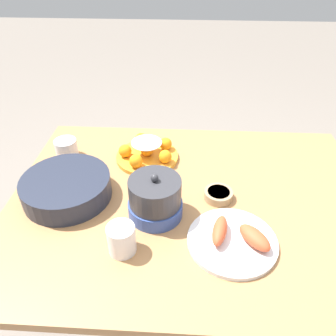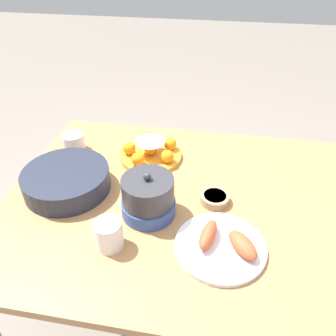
% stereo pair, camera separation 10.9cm
% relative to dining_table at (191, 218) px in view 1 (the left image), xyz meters
% --- Properties ---
extents(ground_plane, '(12.00, 12.00, 0.00)m').
position_rel_dining_table_xyz_m(ground_plane, '(0.00, 0.00, -0.63)').
color(ground_plane, slate).
extents(dining_table, '(1.24, 0.93, 0.73)m').
position_rel_dining_table_xyz_m(dining_table, '(0.00, 0.00, 0.00)').
color(dining_table, '#A87547').
rests_on(dining_table, ground_plane).
extents(cake_plate, '(0.24, 0.24, 0.08)m').
position_rel_dining_table_xyz_m(cake_plate, '(0.18, -0.23, 0.13)').
color(cake_plate, gold).
rests_on(cake_plate, dining_table).
extents(serving_bowl, '(0.30, 0.30, 0.08)m').
position_rel_dining_table_xyz_m(serving_bowl, '(0.42, 0.01, 0.14)').
color(serving_bowl, '#232838').
rests_on(serving_bowl, dining_table).
extents(sauce_bowl, '(0.10, 0.10, 0.03)m').
position_rel_dining_table_xyz_m(sauce_bowl, '(-0.09, -0.01, 0.11)').
color(sauce_bowl, tan).
rests_on(sauce_bowl, dining_table).
extents(seafood_platter, '(0.26, 0.26, 0.06)m').
position_rel_dining_table_xyz_m(seafood_platter, '(-0.12, 0.19, 0.11)').
color(seafood_platter, silver).
rests_on(seafood_platter, dining_table).
extents(cup_near, '(0.09, 0.09, 0.07)m').
position_rel_dining_table_xyz_m(cup_near, '(0.50, -0.23, 0.13)').
color(cup_near, white).
rests_on(cup_near, dining_table).
extents(cup_far, '(0.08, 0.08, 0.09)m').
position_rel_dining_table_xyz_m(cup_far, '(0.20, 0.23, 0.14)').
color(cup_far, white).
rests_on(cup_far, dining_table).
extents(warming_pot, '(0.17, 0.17, 0.16)m').
position_rel_dining_table_xyz_m(warming_pot, '(0.12, 0.08, 0.16)').
color(warming_pot, '#334C99').
rests_on(warming_pot, dining_table).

